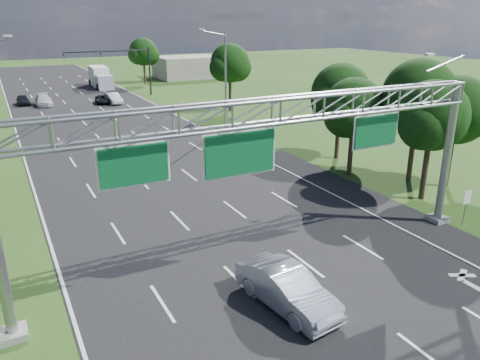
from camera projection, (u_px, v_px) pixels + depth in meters
ground at (152, 166)px, 37.24m from camera, size 220.00×220.00×0.00m
road at (152, 166)px, 37.24m from camera, size 18.00×180.00×0.02m
road_flare at (395, 213)px, 28.34m from camera, size 3.00×30.00×0.02m
sign_gantry at (277, 124)px, 20.06m from camera, size 23.50×1.00×9.56m
regulatory_sign at (467, 200)px, 26.28m from camera, size 0.60×0.08×2.10m
traffic_signal at (126, 61)px, 68.06m from camera, size 12.21×0.24×7.00m
streetlight_r_mid at (224, 74)px, 48.71m from camera, size 2.97×0.22×10.16m
tree_cluster_right at (397, 106)px, 32.94m from camera, size 9.91×14.60×8.68m
tree_verge_rd at (230, 65)px, 57.50m from camera, size 5.76×4.80×8.28m
tree_verge_re at (144, 53)px, 81.84m from camera, size 5.76×4.80×7.84m
building_right at (189, 67)px, 90.56m from camera, size 12.00×9.00×4.00m
silver_sedan at (287, 288)px, 19.00m from camera, size 2.41×5.20×1.65m
car_queue_a at (44, 100)px, 62.53m from camera, size 2.01×4.82×1.39m
car_queue_b at (103, 99)px, 64.03m from camera, size 2.19×4.06×1.08m
car_queue_c at (23, 100)px, 62.89m from camera, size 1.71×3.87×1.29m
car_queue_d at (113, 98)px, 63.86m from camera, size 1.76×4.36×1.41m
box_truck at (100, 78)px, 78.33m from camera, size 2.78×8.84×3.32m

